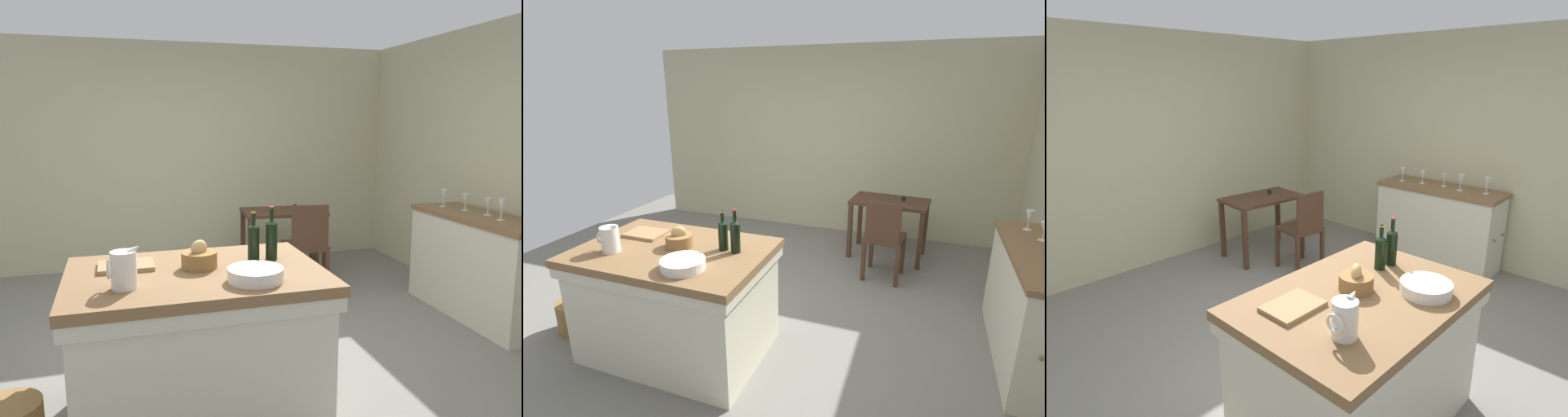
{
  "view_description": "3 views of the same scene",
  "coord_description": "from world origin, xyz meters",
  "views": [
    {
      "loc": [
        -0.76,
        -3.35,
        1.71
      ],
      "look_at": [
        0.27,
        0.21,
        1.06
      ],
      "focal_mm": 34.34,
      "sensor_mm": 36.0,
      "label": 1
    },
    {
      "loc": [
        1.37,
        -2.91,
        2.03
      ],
      "look_at": [
        0.17,
        0.34,
        0.96
      ],
      "focal_mm": 26.87,
      "sensor_mm": 36.0,
      "label": 2
    },
    {
      "loc": [
        -2.15,
        -1.95,
        2.06
      ],
      "look_at": [
        0.18,
        0.28,
        1.08
      ],
      "focal_mm": 29.21,
      "sensor_mm": 36.0,
      "label": 3
    }
  ],
  "objects": [
    {
      "name": "bread_basket",
      "position": [
        -0.33,
        -0.6,
        0.94
      ],
      "size": [
        0.21,
        0.21,
        0.16
      ],
      "color": "olive",
      "rests_on": "island_table"
    },
    {
      "name": "ground_plane",
      "position": [
        0.0,
        0.0,
        0.0
      ],
      "size": [
        6.76,
        6.76,
        0.0
      ],
      "primitive_type": "plane",
      "color": "slate"
    },
    {
      "name": "wicker_hamper",
      "position": [
        -1.35,
        -0.73,
        0.14
      ],
      "size": [
        0.33,
        0.33,
        0.28
      ],
      "primitive_type": "cylinder",
      "color": "olive",
      "rests_on": "ground"
    },
    {
      "name": "wall_back",
      "position": [
        0.0,
        2.6,
        1.3
      ],
      "size": [
        5.32,
        0.12,
        2.6
      ],
      "primitive_type": "cube",
      "color": "#B7B28E",
      "rests_on": "ground"
    },
    {
      "name": "writing_desk",
      "position": [
        1.0,
        1.82,
        0.61
      ],
      "size": [
        0.95,
        0.64,
        0.78
      ],
      "color": "#472D1E",
      "rests_on": "ground"
    },
    {
      "name": "side_cabinet",
      "position": [
        2.26,
        0.18,
        0.46
      ],
      "size": [
        0.52,
        1.4,
        0.91
      ],
      "color": "brown",
      "rests_on": "ground"
    },
    {
      "name": "wine_bottle_amber",
      "position": [
        0.01,
        -0.54,
        1.0
      ],
      "size": [
        0.07,
        0.07,
        0.3
      ],
      "color": "black",
      "rests_on": "island_table"
    },
    {
      "name": "cutting_board",
      "position": [
        -0.73,
        -0.48,
        0.89
      ],
      "size": [
        0.31,
        0.23,
        0.02
      ],
      "primitive_type": "cube",
      "rotation": [
        0.0,
        0.0,
        -0.0
      ],
      "color": "#99754C",
      "rests_on": "island_table"
    },
    {
      "name": "wooden_chair",
      "position": [
        1.02,
        1.15,
        0.5
      ],
      "size": [
        0.44,
        0.44,
        0.91
      ],
      "color": "#472D1E",
      "rests_on": "ground"
    },
    {
      "name": "wine_glass_far_right",
      "position": [
        2.21,
        0.65,
        1.02
      ],
      "size": [
        0.07,
        0.07,
        0.17
      ],
      "color": "white",
      "rests_on": "side_cabinet"
    },
    {
      "name": "pitcher",
      "position": [
        -0.75,
        -0.85,
        0.98
      ],
      "size": [
        0.17,
        0.13,
        0.23
      ],
      "color": "silver",
      "rests_on": "island_table"
    },
    {
      "name": "island_table",
      "position": [
        -0.36,
        -0.65,
        0.47
      ],
      "size": [
        1.43,
        0.98,
        0.88
      ],
      "color": "brown",
      "rests_on": "ground"
    },
    {
      "name": "wine_glass_right",
      "position": [
        2.27,
        0.42,
        1.01
      ],
      "size": [
        0.07,
        0.07,
        0.15
      ],
      "color": "white",
      "rests_on": "side_cabinet"
    },
    {
      "name": "wash_bowl",
      "position": [
        -0.08,
        -0.92,
        0.91
      ],
      "size": [
        0.3,
        0.3,
        0.07
      ],
      "primitive_type": "cylinder",
      "color": "silver",
      "rests_on": "island_table"
    },
    {
      "name": "wine_bottle_dark",
      "position": [
        0.12,
        -0.55,
        1.01
      ],
      "size": [
        0.07,
        0.07,
        0.33
      ],
      "color": "black",
      "rests_on": "island_table"
    }
  ]
}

